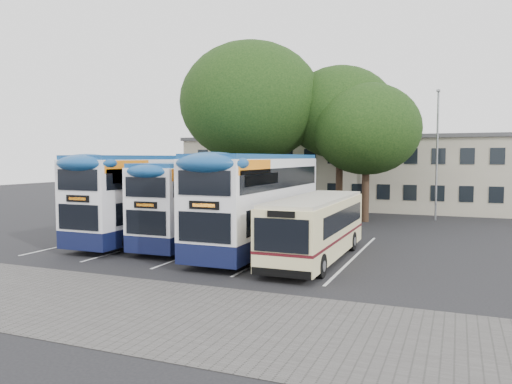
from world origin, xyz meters
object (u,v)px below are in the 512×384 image
at_px(tree_right, 366,129).
at_px(bus_dd_right, 259,198).
at_px(bus_dd_left, 149,193).
at_px(lamp_post, 437,148).
at_px(bus_single, 316,224).
at_px(tree_mid, 340,113).
at_px(tree_left, 251,102).
at_px(bus_dd_mid, 202,199).

height_order(tree_right, bus_dd_right, tree_right).
relative_size(tree_right, bus_dd_left, 0.87).
relative_size(lamp_post, bus_dd_left, 0.84).
distance_m(tree_right, bus_dd_right, 13.37).
relative_size(bus_dd_left, bus_single, 1.19).
xyz_separation_m(lamp_post, tree_right, (-4.45, -2.57, 1.23)).
bearing_deg(bus_dd_left, lamp_post, 45.68).
distance_m(tree_mid, tree_right, 2.88).
relative_size(tree_left, bus_dd_mid, 1.28).
relative_size(tree_left, bus_dd_left, 1.17).
bearing_deg(tree_right, bus_dd_right, -102.86).
height_order(lamp_post, bus_dd_mid, lamp_post).
height_order(tree_right, bus_dd_left, tree_right).
bearing_deg(lamp_post, bus_dd_mid, -127.27).
bearing_deg(bus_dd_right, tree_right, 77.14).
distance_m(tree_left, bus_dd_right, 14.01).
bearing_deg(lamp_post, tree_mid, -170.13).
height_order(lamp_post, bus_single, lamp_post).
height_order(bus_dd_mid, bus_dd_right, bus_dd_right).
distance_m(bus_dd_mid, bus_single, 6.95).
bearing_deg(tree_right, tree_left, -173.66).
distance_m(tree_right, bus_dd_mid, 13.87).
relative_size(lamp_post, tree_left, 0.71).
relative_size(bus_dd_right, bus_single, 1.20).
bearing_deg(bus_single, bus_dd_left, 169.10).
distance_m(lamp_post, bus_single, 17.10).
bearing_deg(bus_dd_right, tree_mid, 87.06).
distance_m(tree_mid, bus_dd_right, 14.84).
height_order(bus_dd_left, bus_dd_mid, bus_dd_left).
distance_m(tree_left, tree_right, 8.42).
bearing_deg(tree_left, tree_right, 6.34).
bearing_deg(bus_dd_left, tree_left, 82.66).
height_order(tree_left, bus_dd_mid, tree_left).
relative_size(tree_mid, tree_right, 1.16).
bearing_deg(tree_right, tree_mid, 146.36).
height_order(lamp_post, tree_right, tree_right).
bearing_deg(bus_dd_left, tree_right, 50.96).
height_order(tree_mid, tree_right, tree_mid).
bearing_deg(tree_left, lamp_post, 15.44).
xyz_separation_m(lamp_post, bus_dd_mid, (-10.82, -14.22, -2.80)).
relative_size(tree_left, tree_right, 1.34).
xyz_separation_m(tree_left, tree_right, (8.12, 0.90, -2.04)).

